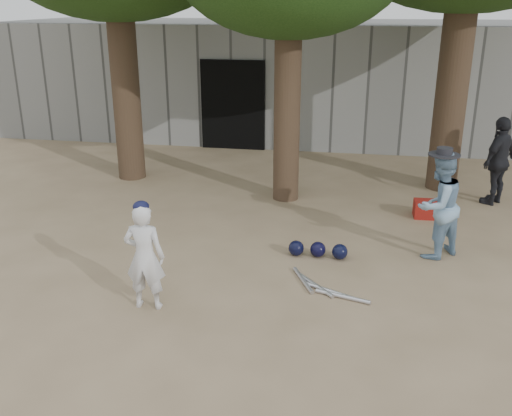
% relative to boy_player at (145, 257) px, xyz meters
% --- Properties ---
extents(ground, '(70.00, 70.00, 0.00)m').
position_rel_boy_player_xyz_m(ground, '(0.55, 0.16, -0.67)').
color(ground, '#937C5E').
rests_on(ground, ground).
extents(boy_player, '(0.51, 0.35, 1.34)m').
position_rel_boy_player_xyz_m(boy_player, '(0.00, 0.00, 0.00)').
color(boy_player, silver).
rests_on(boy_player, ground).
extents(spectator_blue, '(0.96, 0.95, 1.57)m').
position_rel_boy_player_xyz_m(spectator_blue, '(3.63, 2.17, 0.11)').
color(spectator_blue, '#7B9FBE').
rests_on(spectator_blue, ground).
extents(spectator_dark, '(0.91, 0.98, 1.62)m').
position_rel_boy_player_xyz_m(spectator_dark, '(4.99, 4.76, 0.14)').
color(spectator_dark, black).
rests_on(spectator_dark, ground).
extents(red_bag, '(0.43, 0.34, 0.30)m').
position_rel_boy_player_xyz_m(red_bag, '(3.68, 3.78, -0.52)').
color(red_bag, maroon).
rests_on(red_bag, ground).
extents(back_building, '(16.00, 5.24, 3.00)m').
position_rel_boy_player_xyz_m(back_building, '(0.54, 10.50, 0.83)').
color(back_building, gray).
rests_on(back_building, ground).
extents(helmet_row, '(0.87, 0.26, 0.23)m').
position_rel_boy_player_xyz_m(helmet_row, '(1.95, 1.81, -0.56)').
color(helmet_row, black).
rests_on(helmet_row, ground).
extents(bat_pile, '(1.07, 0.83, 0.06)m').
position_rel_boy_player_xyz_m(bat_pile, '(2.09, 0.80, -0.64)').
color(bat_pile, '#B6B5BC').
rests_on(bat_pile, ground).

